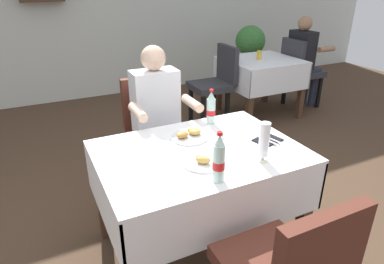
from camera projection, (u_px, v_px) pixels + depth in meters
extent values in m
plane|color=#473323|center=(208.00, 255.00, 2.30)|extent=(11.00, 11.00, 0.00)
cube|color=white|center=(199.00, 151.00, 2.08)|extent=(1.24, 0.89, 0.02)
cube|color=white|center=(236.00, 214.00, 1.79)|extent=(1.24, 0.02, 0.32)
cube|color=white|center=(172.00, 147.00, 2.50)|extent=(1.24, 0.02, 0.32)
cube|color=white|center=(102.00, 200.00, 1.91)|extent=(0.02, 0.89, 0.32)
cube|color=white|center=(276.00, 155.00, 2.39)|extent=(0.02, 0.89, 0.32)
cube|color=#472D1E|center=(305.00, 212.00, 2.14)|extent=(0.07, 0.07, 0.73)
cube|color=#472D1E|center=(101.00, 193.00, 2.33)|extent=(0.07, 0.07, 0.73)
cube|color=#472D1E|center=(238.00, 159.00, 2.77)|extent=(0.07, 0.07, 0.73)
cube|color=#4C2319|center=(158.00, 141.00, 2.79)|extent=(0.44, 0.44, 0.08)
cube|color=#4C2319|center=(146.00, 102.00, 2.89)|extent=(0.42, 0.06, 0.44)
cube|color=black|center=(147.00, 183.00, 2.70)|extent=(0.04, 0.04, 0.45)
cube|color=black|center=(186.00, 173.00, 2.83)|extent=(0.04, 0.04, 0.45)
cube|color=black|center=(134.00, 164.00, 2.97)|extent=(0.04, 0.04, 0.45)
cube|color=black|center=(170.00, 156.00, 3.11)|extent=(0.04, 0.04, 0.45)
cube|color=#4C2319|center=(320.00, 262.00, 1.26)|extent=(0.42, 0.06, 0.44)
cylinder|color=#282D42|center=(160.00, 182.00, 2.71)|extent=(0.10, 0.10, 0.45)
cylinder|color=#282D42|center=(178.00, 177.00, 2.77)|extent=(0.10, 0.10, 0.45)
cube|color=#282D42|center=(160.00, 140.00, 2.75)|extent=(0.34, 0.36, 0.12)
cube|color=silver|center=(155.00, 101.00, 2.69)|extent=(0.36, 0.20, 0.50)
sphere|color=beige|center=(153.00, 58.00, 2.55)|extent=(0.19, 0.19, 0.19)
cylinder|color=beige|center=(138.00, 112.00, 2.41)|extent=(0.07, 0.26, 0.07)
cylinder|color=beige|center=(192.00, 103.00, 2.58)|extent=(0.07, 0.26, 0.07)
cylinder|color=white|center=(203.00, 162.00, 1.92)|extent=(0.23, 0.23, 0.01)
ellipsoid|color=gold|center=(203.00, 160.00, 1.89)|extent=(0.10, 0.10, 0.04)
ellipsoid|color=#C14C33|center=(200.00, 158.00, 1.93)|extent=(0.04, 0.06, 0.02)
cylinder|color=white|center=(190.00, 137.00, 2.23)|extent=(0.24, 0.24, 0.01)
ellipsoid|color=#B77A38|center=(182.00, 135.00, 2.20)|extent=(0.11, 0.10, 0.04)
ellipsoid|color=gold|center=(193.00, 130.00, 2.26)|extent=(0.10, 0.10, 0.04)
ellipsoid|color=gold|center=(195.00, 131.00, 2.25)|extent=(0.10, 0.10, 0.04)
cylinder|color=white|center=(262.00, 160.00, 1.95)|extent=(0.07, 0.07, 0.01)
cylinder|color=white|center=(262.00, 157.00, 1.95)|extent=(0.02, 0.02, 0.03)
cylinder|color=white|center=(264.00, 139.00, 1.90)|extent=(0.06, 0.06, 0.20)
cylinder|color=gold|center=(264.00, 143.00, 1.91)|extent=(0.06, 0.06, 0.15)
cylinder|color=silver|center=(219.00, 163.00, 1.72)|extent=(0.06, 0.06, 0.21)
cylinder|color=red|center=(219.00, 165.00, 1.72)|extent=(0.06, 0.06, 0.05)
cone|color=silver|center=(220.00, 140.00, 1.66)|extent=(0.06, 0.06, 0.05)
cylinder|color=red|center=(220.00, 133.00, 1.65)|extent=(0.03, 0.03, 0.02)
cylinder|color=silver|center=(211.00, 111.00, 2.42)|extent=(0.06, 0.06, 0.18)
cylinder|color=red|center=(211.00, 112.00, 2.42)|extent=(0.06, 0.06, 0.04)
cone|color=silver|center=(211.00, 95.00, 2.37)|extent=(0.06, 0.06, 0.05)
cylinder|color=red|center=(212.00, 90.00, 2.36)|extent=(0.03, 0.03, 0.02)
cube|color=black|center=(268.00, 140.00, 2.19)|extent=(0.19, 0.16, 0.01)
cube|color=silver|center=(266.00, 140.00, 2.18)|extent=(0.06, 0.19, 0.01)
cube|color=silver|center=(270.00, 138.00, 2.20)|extent=(0.06, 0.19, 0.01)
cube|color=white|center=(261.00, 60.00, 4.38)|extent=(0.93, 0.86, 0.02)
cube|color=white|center=(281.00, 81.00, 4.11)|extent=(0.93, 0.02, 0.32)
cube|color=white|center=(242.00, 66.00, 4.80)|extent=(0.93, 0.02, 0.32)
cube|color=white|center=(231.00, 77.00, 4.27)|extent=(0.02, 0.86, 0.32)
cube|color=white|center=(288.00, 69.00, 4.63)|extent=(0.02, 0.86, 0.32)
cube|color=#472D1E|center=(250.00, 101.00, 4.07)|extent=(0.07, 0.07, 0.73)
cube|color=#472D1E|center=(302.00, 92.00, 4.40)|extent=(0.07, 0.07, 0.73)
cube|color=#472D1E|center=(219.00, 85.00, 4.68)|extent=(0.07, 0.07, 0.73)
cube|color=#472D1E|center=(266.00, 78.00, 5.00)|extent=(0.07, 0.07, 0.73)
cube|color=#2D2D33|center=(209.00, 86.00, 4.18)|extent=(0.44, 0.44, 0.08)
cube|color=#2D2D33|center=(227.00, 64.00, 4.18)|extent=(0.06, 0.42, 0.44)
cube|color=black|center=(191.00, 104.00, 4.37)|extent=(0.04, 0.04, 0.45)
cube|color=black|center=(203.00, 113.00, 4.09)|extent=(0.04, 0.04, 0.45)
cube|color=black|center=(214.00, 101.00, 4.50)|extent=(0.04, 0.04, 0.45)
cube|color=black|center=(227.00, 109.00, 4.22)|extent=(0.04, 0.04, 0.45)
cube|color=#2D2D33|center=(304.00, 73.00, 4.79)|extent=(0.44, 0.44, 0.08)
cube|color=#2D2D33|center=(292.00, 56.00, 4.58)|extent=(0.06, 0.42, 0.44)
cube|color=black|center=(319.00, 92.00, 4.83)|extent=(0.04, 0.04, 0.45)
cube|color=black|center=(302.00, 86.00, 5.11)|extent=(0.04, 0.04, 0.45)
cube|color=black|center=(301.00, 96.00, 4.69)|extent=(0.04, 0.04, 0.45)
cube|color=black|center=(284.00, 89.00, 4.97)|extent=(0.04, 0.04, 0.45)
cylinder|color=#282D42|center=(313.00, 91.00, 4.89)|extent=(0.10, 0.10, 0.45)
cylinder|color=#282D42|center=(305.00, 88.00, 5.02)|extent=(0.10, 0.10, 0.45)
cube|color=#282D42|center=(303.00, 71.00, 4.77)|extent=(0.36, 0.34, 0.12)
cube|color=black|center=(302.00, 50.00, 4.61)|extent=(0.20, 0.36, 0.50)
sphere|color=#997051|center=(305.00, 23.00, 4.47)|extent=(0.19, 0.19, 0.19)
cylinder|color=#997051|center=(326.00, 49.00, 4.52)|extent=(0.26, 0.07, 0.07)
cylinder|color=#997051|center=(304.00, 44.00, 4.87)|extent=(0.26, 0.07, 0.07)
cylinder|color=gold|center=(259.00, 55.00, 4.34)|extent=(0.06, 0.06, 0.11)
cylinder|color=brown|center=(247.00, 81.00, 5.57)|extent=(0.33, 0.33, 0.32)
cylinder|color=brown|center=(249.00, 62.00, 5.44)|extent=(0.05, 0.05, 0.30)
sphere|color=#387533|center=(250.00, 41.00, 5.30)|extent=(0.47, 0.47, 0.47)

